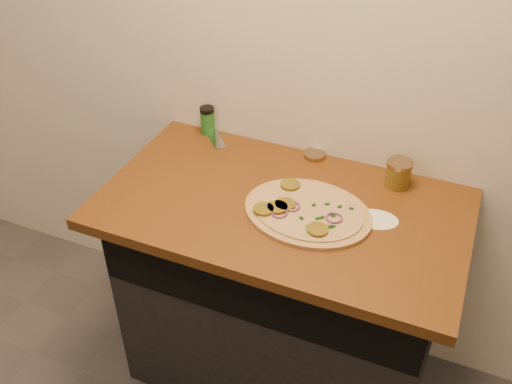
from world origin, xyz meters
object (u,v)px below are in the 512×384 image
at_px(chefs_knife, 208,123).
at_px(salsa_jar, 398,173).
at_px(spice_shaker, 207,120).
at_px(pizza, 306,211).

xyz_separation_m(chefs_knife, salsa_jar, (0.78, -0.12, 0.04)).
bearing_deg(spice_shaker, salsa_jar, -4.48).
distance_m(pizza, chefs_knife, 0.67).
height_order(pizza, spice_shaker, spice_shaker).
distance_m(pizza, spice_shaker, 0.61).
height_order(chefs_knife, salsa_jar, salsa_jar).
bearing_deg(chefs_knife, salsa_jar, -8.83).
bearing_deg(spice_shaker, pizza, -32.50).
height_order(pizza, chefs_knife, pizza).
distance_m(chefs_knife, spice_shaker, 0.09).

